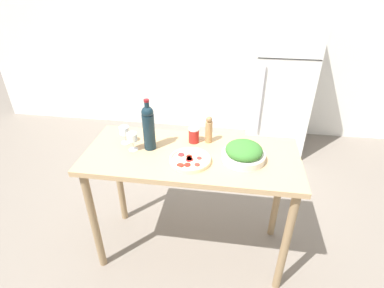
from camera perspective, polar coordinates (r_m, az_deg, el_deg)
ground_plane at (r=2.70m, az=-0.10°, el=-19.05°), size 14.00×14.00×0.00m
wall_back at (r=4.01m, az=4.85°, el=19.98°), size 6.40×0.06×2.60m
refrigerator at (r=3.77m, az=16.47°, el=11.12°), size 0.65×0.74×1.72m
prep_counter at (r=2.14m, az=-0.13°, el=-4.90°), size 1.48×0.64×0.95m
wine_bottle at (r=2.06m, az=-8.27°, el=3.28°), size 0.08×0.08×0.37m
wine_glass_near at (r=2.10m, az=-11.33°, el=1.13°), size 0.07×0.07×0.13m
wine_glass_far at (r=2.19m, az=-12.75°, el=2.34°), size 0.07×0.07×0.13m
pepper_mill at (r=2.15m, az=3.22°, el=2.68°), size 0.05×0.05×0.20m
salad_bowl at (r=2.00m, az=9.82°, el=-1.64°), size 0.29×0.29×0.13m
homemade_pizza at (r=1.97m, az=-0.37°, el=-2.99°), size 0.28×0.28×0.03m
salt_canister at (r=2.17m, az=0.35°, el=1.71°), size 0.08×0.08×0.11m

